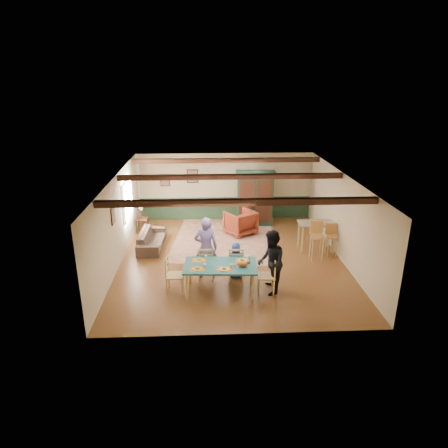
{
  "coord_description": "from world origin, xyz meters",
  "views": [
    {
      "loc": [
        -0.78,
        -11.63,
        5.46
      ],
      "look_at": [
        -0.23,
        0.15,
        1.15
      ],
      "focal_mm": 32.0,
      "sensor_mm": 36.0,
      "label": 1
    }
  ],
  "objects_px": {
    "person_woman": "(271,263)",
    "armoire": "(255,198)",
    "end_table": "(142,225)",
    "cat": "(243,264)",
    "bar_stool_right": "(332,240)",
    "dining_chair_far_right": "(236,263)",
    "dining_chair_end_left": "(175,275)",
    "counter_table": "(315,236)",
    "person_child": "(236,260)",
    "dining_table": "(220,278)",
    "bar_stool_left": "(317,241)",
    "sofa": "(152,239)",
    "dining_chair_far_left": "(206,262)",
    "table_lamp": "(141,212)",
    "armchair": "(240,222)",
    "person_man": "(206,248)",
    "dining_chair_end_right": "(266,275)"
  },
  "relations": [
    {
      "from": "dining_chair_end_left",
      "to": "counter_table",
      "type": "distance_m",
      "value": 5.23
    },
    {
      "from": "person_woman",
      "to": "end_table",
      "type": "distance_m",
      "value": 6.29
    },
    {
      "from": "armchair",
      "to": "person_man",
      "type": "bearing_deg",
      "value": 37.06
    },
    {
      "from": "cat",
      "to": "table_lamp",
      "type": "bearing_deg",
      "value": 128.4
    },
    {
      "from": "table_lamp",
      "to": "armchair",
      "type": "bearing_deg",
      "value": -5.76
    },
    {
      "from": "dining_table",
      "to": "person_woman",
      "type": "height_order",
      "value": "person_woman"
    },
    {
      "from": "person_man",
      "to": "table_lamp",
      "type": "distance_m",
      "value": 4.47
    },
    {
      "from": "counter_table",
      "to": "sofa",
      "type": "bearing_deg",
      "value": 174.94
    },
    {
      "from": "dining_chair_end_right",
      "to": "bar_stool_right",
      "type": "relative_size",
      "value": 0.95
    },
    {
      "from": "dining_table",
      "to": "dining_chair_end_right",
      "type": "relative_size",
      "value": 1.89
    },
    {
      "from": "cat",
      "to": "person_child",
      "type": "bearing_deg",
      "value": 99.46
    },
    {
      "from": "table_lamp",
      "to": "bar_stool_left",
      "type": "distance_m",
      "value": 6.49
    },
    {
      "from": "counter_table",
      "to": "table_lamp",
      "type": "bearing_deg",
      "value": 162.14
    },
    {
      "from": "dining_table",
      "to": "bar_stool_left",
      "type": "height_order",
      "value": "bar_stool_left"
    },
    {
      "from": "person_woman",
      "to": "armoire",
      "type": "distance_m",
      "value": 5.37
    },
    {
      "from": "armchair",
      "to": "dining_chair_end_right",
      "type": "bearing_deg",
      "value": 61.92
    },
    {
      "from": "dining_table",
      "to": "dining_chair_far_left",
      "type": "height_order",
      "value": "dining_chair_far_left"
    },
    {
      "from": "dining_chair_end_left",
      "to": "bar_stool_left",
      "type": "bearing_deg",
      "value": -63.19
    },
    {
      "from": "end_table",
      "to": "table_lamp",
      "type": "height_order",
      "value": "table_lamp"
    },
    {
      "from": "dining_chair_far_left",
      "to": "person_man",
      "type": "xyz_separation_m",
      "value": [
        0.01,
        0.09,
        0.41
      ]
    },
    {
      "from": "dining_chair_far_left",
      "to": "counter_table",
      "type": "xyz_separation_m",
      "value": [
        3.68,
        1.9,
        -0.02
      ]
    },
    {
      "from": "dining_chair_far_left",
      "to": "armchair",
      "type": "relative_size",
      "value": 1.03
    },
    {
      "from": "dining_chair_far_left",
      "to": "dining_chair_end_left",
      "type": "xyz_separation_m",
      "value": [
        -0.85,
        -0.72,
        0.0
      ]
    },
    {
      "from": "dining_chair_far_left",
      "to": "dining_chair_far_right",
      "type": "relative_size",
      "value": 1.0
    },
    {
      "from": "armoire",
      "to": "counter_table",
      "type": "distance_m",
      "value": 3.17
    },
    {
      "from": "person_child",
      "to": "armoire",
      "type": "xyz_separation_m",
      "value": [
        1.08,
        4.46,
        0.53
      ]
    },
    {
      "from": "dining_chair_far_right",
      "to": "cat",
      "type": "bearing_deg",
      "value": 100.37
    },
    {
      "from": "end_table",
      "to": "counter_table",
      "type": "xyz_separation_m",
      "value": [
        6.06,
        -1.95,
        0.22
      ]
    },
    {
      "from": "person_child",
      "to": "cat",
      "type": "xyz_separation_m",
      "value": [
        0.1,
        -0.97,
        0.36
      ]
    },
    {
      "from": "counter_table",
      "to": "bar_stool_left",
      "type": "height_order",
      "value": "bar_stool_left"
    },
    {
      "from": "dining_chair_end_right",
      "to": "armoire",
      "type": "xyz_separation_m",
      "value": [
        0.33,
        5.36,
        0.56
      ]
    },
    {
      "from": "cat",
      "to": "table_lamp",
      "type": "relative_size",
      "value": 0.78
    },
    {
      "from": "armchair",
      "to": "bar_stool_right",
      "type": "relative_size",
      "value": 0.92
    },
    {
      "from": "bar_stool_right",
      "to": "dining_chair_far_left",
      "type": "bearing_deg",
      "value": -160.36
    },
    {
      "from": "dining_chair_end_right",
      "to": "table_lamp",
      "type": "bearing_deg",
      "value": -136.32
    },
    {
      "from": "dining_chair_end_left",
      "to": "end_table",
      "type": "xyz_separation_m",
      "value": [
        -1.54,
        4.58,
        -0.24
      ]
    },
    {
      "from": "cat",
      "to": "counter_table",
      "type": "xyz_separation_m",
      "value": [
        2.72,
        2.84,
        -0.41
      ]
    },
    {
      "from": "person_woman",
      "to": "cat",
      "type": "relative_size",
      "value": 4.58
    },
    {
      "from": "person_woman",
      "to": "bar_stool_left",
      "type": "distance_m",
      "value": 2.73
    },
    {
      "from": "sofa",
      "to": "armchair",
      "type": "bearing_deg",
      "value": -68.7
    },
    {
      "from": "end_table",
      "to": "bar_stool_left",
      "type": "relative_size",
      "value": 0.43
    },
    {
      "from": "dining_table",
      "to": "dining_chair_end_left",
      "type": "bearing_deg",
      "value": 176.51
    },
    {
      "from": "counter_table",
      "to": "bar_stool_right",
      "type": "bearing_deg",
      "value": -51.92
    },
    {
      "from": "armchair",
      "to": "counter_table",
      "type": "bearing_deg",
      "value": 114.2
    },
    {
      "from": "counter_table",
      "to": "bar_stool_right",
      "type": "height_order",
      "value": "bar_stool_right"
    },
    {
      "from": "dining_chair_end_left",
      "to": "bar_stool_right",
      "type": "distance_m",
      "value": 5.35
    },
    {
      "from": "end_table",
      "to": "dining_chair_end_left",
      "type": "bearing_deg",
      "value": -71.43
    },
    {
      "from": "cat",
      "to": "bar_stool_right",
      "type": "relative_size",
      "value": 0.36
    },
    {
      "from": "bar_stool_left",
      "to": "bar_stool_right",
      "type": "distance_m",
      "value": 0.61
    },
    {
      "from": "bar_stool_right",
      "to": "dining_table",
      "type": "bearing_deg",
      "value": -148.61
    }
  ]
}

